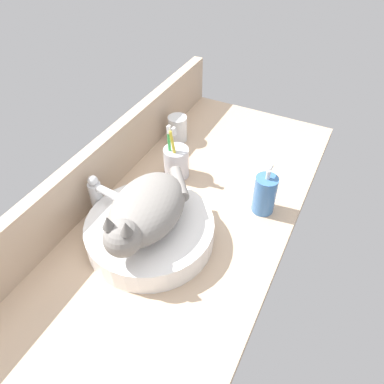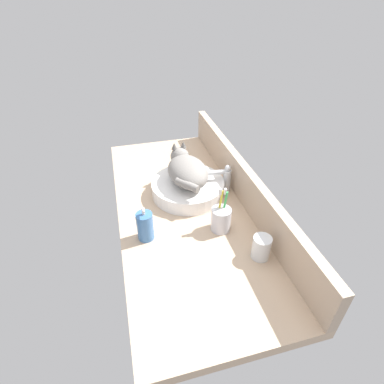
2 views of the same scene
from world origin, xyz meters
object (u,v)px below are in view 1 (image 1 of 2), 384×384
object	(u,v)px
sink_basin	(150,231)
water_glass	(178,130)
cat	(145,211)
soap_dispenser	(265,194)
toothbrush_cup	(176,162)
faucet	(99,196)

from	to	relation	value
sink_basin	water_glass	distance (cm)	47.08
cat	soap_dispenser	size ratio (longest dim) A/B	2.16
toothbrush_cup	sink_basin	bearing A→B (deg)	-165.97
sink_basin	faucet	world-z (taller)	faucet
sink_basin	faucet	size ratio (longest dim) A/B	2.45
sink_basin	soap_dispenser	distance (cm)	33.36
sink_basin	cat	distance (cm)	9.13
sink_basin	faucet	distance (cm)	17.66
sink_basin	soap_dispenser	bearing A→B (deg)	-43.39
cat	toothbrush_cup	world-z (taller)	cat
faucet	soap_dispenser	bearing A→B (deg)	-60.84
soap_dispenser	toothbrush_cup	size ratio (longest dim) A/B	0.80
cat	sink_basin	bearing A→B (deg)	7.77
soap_dispenser	toothbrush_cup	bearing A→B (deg)	84.94
sink_basin	cat	world-z (taller)	cat
sink_basin	toothbrush_cup	distance (cm)	27.67
sink_basin	water_glass	size ratio (longest dim) A/B	3.68
soap_dispenser	sink_basin	bearing A→B (deg)	136.61
soap_dispenser	water_glass	world-z (taller)	soap_dispenser
toothbrush_cup	water_glass	xyz separation A→B (cm)	(17.61, 8.99, -1.31)
faucet	toothbrush_cup	bearing A→B (deg)	-22.67
faucet	sink_basin	bearing A→B (deg)	-96.27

